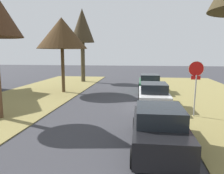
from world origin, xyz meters
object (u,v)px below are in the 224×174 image
object	(u,v)px
parked_sedan_white	(153,96)
parked_sedan_green	(149,84)
street_tree_left_mid_b	(62,33)
parked_sedan_black	(159,128)
stop_sign_far	(196,77)
street_tree_left_far	(82,27)

from	to	relation	value
parked_sedan_white	parked_sedan_green	world-z (taller)	same
street_tree_left_mid_b	parked_sedan_black	size ratio (longest dim) A/B	1.44
street_tree_left_mid_b	parked_sedan_white	bearing A→B (deg)	-30.19
stop_sign_far	parked_sedan_green	distance (m)	8.22
street_tree_left_far	parked_sedan_black	world-z (taller)	street_tree_left_far
stop_sign_far	parked_sedan_black	distance (m)	5.03
street_tree_left_far	parked_sedan_black	bearing A→B (deg)	-67.15
parked_sedan_white	parked_sedan_green	bearing A→B (deg)	90.50
parked_sedan_black	street_tree_left_mid_b	bearing A→B (deg)	124.86
parked_sedan_green	street_tree_left_mid_b	bearing A→B (deg)	-169.38
street_tree_left_far	parked_sedan_green	xyz separation A→B (m)	(7.70, -6.01, -5.74)
stop_sign_far	parked_sedan_green	xyz separation A→B (m)	(-2.12, 7.81, -1.47)
street_tree_left_mid_b	street_tree_left_far	size ratio (longest dim) A/B	0.75
stop_sign_far	street_tree_left_far	world-z (taller)	street_tree_left_far
street_tree_left_far	parked_sedan_white	world-z (taller)	street_tree_left_far
street_tree_left_far	parked_sedan_green	distance (m)	11.33
street_tree_left_mid_b	parked_sedan_black	bearing A→B (deg)	-55.14
street_tree_left_mid_b	parked_sedan_white	xyz separation A→B (m)	(7.56, -4.40, -4.37)
parked_sedan_black	parked_sedan_green	size ratio (longest dim) A/B	1.00
stop_sign_far	parked_sedan_green	size ratio (longest dim) A/B	0.67
street_tree_left_mid_b	parked_sedan_white	world-z (taller)	street_tree_left_mid_b
parked_sedan_black	parked_sedan_white	world-z (taller)	same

